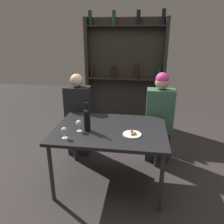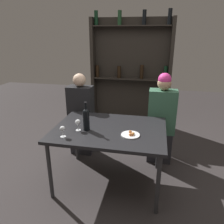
{
  "view_description": "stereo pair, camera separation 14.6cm",
  "coord_description": "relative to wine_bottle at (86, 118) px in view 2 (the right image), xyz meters",
  "views": [
    {
      "loc": [
        0.35,
        -2.28,
        1.77
      ],
      "look_at": [
        0.0,
        0.14,
        0.88
      ],
      "focal_mm": 35.0,
      "sensor_mm": 36.0,
      "label": 1
    },
    {
      "loc": [
        0.5,
        -2.25,
        1.77
      ],
      "look_at": [
        0.0,
        0.14,
        0.88
      ],
      "focal_mm": 35.0,
      "sensor_mm": 36.0,
      "label": 2
    }
  ],
  "objects": [
    {
      "name": "ground_plane",
      "position": [
        0.25,
        0.09,
        -0.87
      ],
      "size": [
        10.0,
        10.0,
        0.0
      ],
      "primitive_type": "plane",
      "color": "#332D2D"
    },
    {
      "name": "seated_person_left",
      "position": [
        -0.33,
        0.73,
        -0.29
      ],
      "size": [
        0.36,
        0.22,
        1.24
      ],
      "color": "#26262B",
      "rests_on": "ground_plane"
    },
    {
      "name": "food_plate_0",
      "position": [
        0.51,
        -0.04,
        -0.13
      ],
      "size": [
        0.2,
        0.2,
        0.04
      ],
      "color": "white",
      "rests_on": "dining_table"
    },
    {
      "name": "wine_glass_1",
      "position": [
        -0.19,
        -0.22,
        -0.05
      ],
      "size": [
        0.06,
        0.06,
        0.12
      ],
      "color": "silver",
      "rests_on": "dining_table"
    },
    {
      "name": "dining_table",
      "position": [
        0.25,
        0.09,
        -0.2
      ],
      "size": [
        1.28,
        0.94,
        0.73
      ],
      "color": "black",
      "rests_on": "ground_plane"
    },
    {
      "name": "wine_bottle",
      "position": [
        0.0,
        0.0,
        0.0
      ],
      "size": [
        0.07,
        0.07,
        0.33
      ],
      "color": "black",
      "rests_on": "dining_table"
    },
    {
      "name": "seated_person_right",
      "position": [
        0.84,
        0.73,
        -0.25
      ],
      "size": [
        0.37,
        0.22,
        1.28
      ],
      "color": "#26262B",
      "rests_on": "ground_plane"
    },
    {
      "name": "wine_glass_0",
      "position": [
        -0.09,
        -0.03,
        -0.05
      ],
      "size": [
        0.07,
        0.07,
        0.13
      ],
      "color": "silver",
      "rests_on": "dining_table"
    },
    {
      "name": "wine_rack_wall",
      "position": [
        0.25,
        1.99,
        0.21
      ],
      "size": [
        1.51,
        0.21,
        2.15
      ],
      "color": "#28231E",
      "rests_on": "ground_plane"
    }
  ]
}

